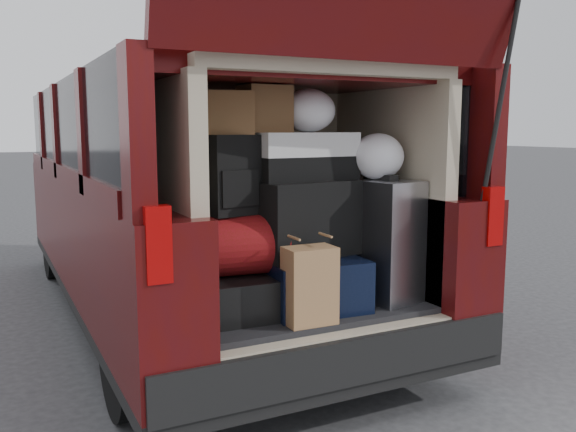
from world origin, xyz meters
name	(u,v)px	position (x,y,z in m)	size (l,w,h in m)	color
ground	(311,414)	(0.00, 0.00, 0.00)	(80.00, 80.00, 0.00)	#313134
minivan	(195,201)	(0.00, 1.86, 0.91)	(1.90, 5.35, 2.77)	black
load_floor	(288,346)	(0.00, 0.28, 0.28)	(1.24, 1.05, 0.55)	black
black_hardshell	(229,294)	(-0.39, 0.14, 0.65)	(0.36, 0.50, 0.20)	black
navy_hardshell	(306,280)	(0.03, 0.13, 0.68)	(0.49, 0.60, 0.26)	black
silver_roller	(379,239)	(0.44, 0.05, 0.87)	(0.27, 0.43, 0.64)	white
kraft_bag	(310,285)	(-0.11, -0.17, 0.73)	(0.24, 0.15, 0.37)	#B0824F
red_duffel	(238,245)	(-0.35, 0.12, 0.90)	(0.45, 0.29, 0.29)	maroon
black_soft_case	(303,218)	(0.02, 0.14, 1.00)	(0.54, 0.32, 0.39)	black
backpack	(233,175)	(-0.35, 0.17, 1.24)	(0.27, 0.17, 0.39)	black
twotone_duffel	(302,156)	(0.04, 0.19, 1.32)	(0.54, 0.28, 0.24)	silver
grocery_sack_lower	(228,113)	(-0.36, 0.20, 1.53)	(0.23, 0.19, 0.21)	brown
grocery_sack_upper	(265,109)	(-0.15, 0.23, 1.56)	(0.23, 0.19, 0.23)	brown
plastic_bag_center	(309,111)	(0.09, 0.21, 1.55)	(0.28, 0.26, 0.22)	white
plastic_bag_right	(378,157)	(0.43, 0.07, 1.31)	(0.28, 0.26, 0.25)	white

